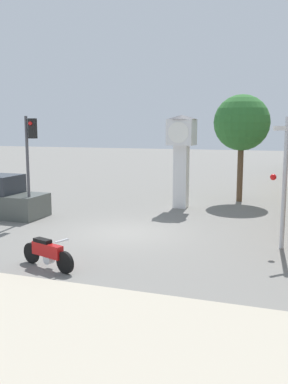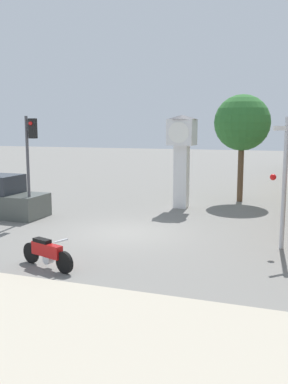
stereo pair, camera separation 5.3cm
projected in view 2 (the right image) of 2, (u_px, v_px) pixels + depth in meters
ground_plane at (124, 233)px, 15.74m from camera, size 120.00×120.00×0.00m
motorcycle at (47, 253)px, 11.76m from camera, size 1.95×0.79×0.89m
clock_tower at (182, 146)px, 20.28m from camera, size 1.46×1.46×4.43m
traffic_light at (30, 149)px, 17.39m from camera, size 0.50×0.35×4.30m
railroad_crossing_signal at (285, 178)px, 13.39m from camera, size 0.90×0.82×4.17m
street_tree at (242, 123)px, 21.85m from camera, size 2.86×2.86×5.52m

